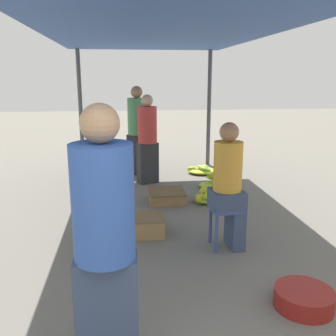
{
  "coord_description": "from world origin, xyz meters",
  "views": [
    {
      "loc": [
        -0.5,
        -1.58,
        1.8
      ],
      "look_at": [
        0.0,
        2.44,
        0.82
      ],
      "focal_mm": 40.0,
      "sensor_mm": 36.0,
      "label": 1
    }
  ],
  "objects_px": {
    "crate_mid": "(147,225)",
    "basin_black": "(304,299)",
    "banana_pile_right_1": "(216,183)",
    "shopper_walking_far": "(137,129)",
    "banana_pile_left_0": "(97,243)",
    "banana_pile_left_1": "(102,221)",
    "stool": "(226,215)",
    "banana_pile_right_2": "(202,170)",
    "vendor_seated": "(229,184)",
    "shopper_walking_mid": "(148,138)",
    "crate_near": "(167,196)",
    "vendor_foreground": "(105,243)",
    "banana_pile_right_0": "(208,197)"
  },
  "relations": [
    {
      "from": "vendor_foreground",
      "to": "shopper_walking_far",
      "type": "relative_size",
      "value": 1.01
    },
    {
      "from": "stool",
      "to": "crate_near",
      "type": "height_order",
      "value": "stool"
    },
    {
      "from": "banana_pile_right_1",
      "to": "shopper_walking_far",
      "type": "height_order",
      "value": "shopper_walking_far"
    },
    {
      "from": "basin_black",
      "to": "shopper_walking_far",
      "type": "relative_size",
      "value": 0.29
    },
    {
      "from": "banana_pile_right_0",
      "to": "shopper_walking_mid",
      "type": "relative_size",
      "value": 0.28
    },
    {
      "from": "vendor_seated",
      "to": "shopper_walking_far",
      "type": "distance_m",
      "value": 3.43
    },
    {
      "from": "vendor_foreground",
      "to": "shopper_walking_far",
      "type": "bearing_deg",
      "value": 85.36
    },
    {
      "from": "banana_pile_left_1",
      "to": "banana_pile_right_0",
      "type": "bearing_deg",
      "value": 29.14
    },
    {
      "from": "banana_pile_left_0",
      "to": "crate_near",
      "type": "bearing_deg",
      "value": 58.76
    },
    {
      "from": "basin_black",
      "to": "vendor_seated",
      "type": "bearing_deg",
      "value": 104.78
    },
    {
      "from": "vendor_foreground",
      "to": "crate_mid",
      "type": "height_order",
      "value": "vendor_foreground"
    },
    {
      "from": "crate_mid",
      "to": "basin_black",
      "type": "bearing_deg",
      "value": -54.43
    },
    {
      "from": "banana_pile_right_0",
      "to": "banana_pile_right_2",
      "type": "xyz_separation_m",
      "value": [
        0.28,
        1.74,
        -0.02
      ]
    },
    {
      "from": "banana_pile_left_0",
      "to": "shopper_walking_mid",
      "type": "height_order",
      "value": "shopper_walking_mid"
    },
    {
      "from": "vendor_seated",
      "to": "banana_pile_left_0",
      "type": "bearing_deg",
      "value": 176.61
    },
    {
      "from": "stool",
      "to": "banana_pile_left_0",
      "type": "relative_size",
      "value": 1.06
    },
    {
      "from": "banana_pile_left_0",
      "to": "banana_pile_right_2",
      "type": "bearing_deg",
      "value": 60.12
    },
    {
      "from": "vendor_foreground",
      "to": "banana_pile_right_2",
      "type": "xyz_separation_m",
      "value": [
        1.63,
        4.88,
        -0.8
      ]
    },
    {
      "from": "vendor_seated",
      "to": "shopper_walking_far",
      "type": "bearing_deg",
      "value": 103.89
    },
    {
      "from": "banana_pile_right_0",
      "to": "crate_mid",
      "type": "distance_m",
      "value": 1.43
    },
    {
      "from": "crate_near",
      "to": "shopper_walking_mid",
      "type": "xyz_separation_m",
      "value": [
        -0.2,
        1.07,
        0.71
      ]
    },
    {
      "from": "basin_black",
      "to": "shopper_walking_far",
      "type": "height_order",
      "value": "shopper_walking_far"
    },
    {
      "from": "banana_pile_right_1",
      "to": "crate_near",
      "type": "distance_m",
      "value": 1.1
    },
    {
      "from": "shopper_walking_far",
      "to": "banana_pile_left_1",
      "type": "bearing_deg",
      "value": -101.86
    },
    {
      "from": "banana_pile_left_0",
      "to": "crate_near",
      "type": "relative_size",
      "value": 0.82
    },
    {
      "from": "shopper_walking_mid",
      "to": "basin_black",
      "type": "bearing_deg",
      "value": -75.72
    },
    {
      "from": "basin_black",
      "to": "stool",
      "type": "bearing_deg",
      "value": 105.74
    },
    {
      "from": "stool",
      "to": "crate_near",
      "type": "bearing_deg",
      "value": 105.57
    },
    {
      "from": "banana_pile_left_1",
      "to": "banana_pile_right_1",
      "type": "xyz_separation_m",
      "value": [
        1.82,
        1.58,
        -0.02
      ]
    },
    {
      "from": "banana_pile_left_1",
      "to": "banana_pile_left_0",
      "type": "bearing_deg",
      "value": -92.17
    },
    {
      "from": "vendor_seated",
      "to": "crate_near",
      "type": "height_order",
      "value": "vendor_seated"
    },
    {
      "from": "basin_black",
      "to": "shopper_walking_mid",
      "type": "xyz_separation_m",
      "value": [
        -0.98,
        3.85,
        0.72
      ]
    },
    {
      "from": "vendor_foreground",
      "to": "banana_pile_left_0",
      "type": "relative_size",
      "value": 3.81
    },
    {
      "from": "shopper_walking_mid",
      "to": "banana_pile_right_0",
      "type": "bearing_deg",
      "value": -56.05
    },
    {
      "from": "banana_pile_left_0",
      "to": "banana_pile_left_1",
      "type": "relative_size",
      "value": 1.08
    },
    {
      "from": "banana_pile_right_1",
      "to": "crate_mid",
      "type": "height_order",
      "value": "banana_pile_right_1"
    },
    {
      "from": "banana_pile_left_0",
      "to": "banana_pile_right_1",
      "type": "height_order",
      "value": "banana_pile_right_1"
    },
    {
      "from": "banana_pile_right_1",
      "to": "shopper_walking_far",
      "type": "bearing_deg",
      "value": 139.11
    },
    {
      "from": "vendor_seated",
      "to": "shopper_walking_mid",
      "type": "height_order",
      "value": "shopper_walking_mid"
    },
    {
      "from": "basin_black",
      "to": "banana_pile_right_2",
      "type": "distance_m",
      "value": 4.4
    },
    {
      "from": "stool",
      "to": "vendor_seated",
      "type": "bearing_deg",
      "value": -3.56
    },
    {
      "from": "banana_pile_right_0",
      "to": "crate_near",
      "type": "height_order",
      "value": "banana_pile_right_0"
    },
    {
      "from": "banana_pile_right_2",
      "to": "shopper_walking_far",
      "type": "xyz_separation_m",
      "value": [
        -1.23,
        0.09,
        0.8
      ]
    },
    {
      "from": "basin_black",
      "to": "banana_pile_right_0",
      "type": "distance_m",
      "value": 2.66
    },
    {
      "from": "banana_pile_left_0",
      "to": "banana_pile_right_2",
      "type": "xyz_separation_m",
      "value": [
        1.81,
        3.15,
        -0.02
      ]
    },
    {
      "from": "shopper_walking_mid",
      "to": "shopper_walking_far",
      "type": "bearing_deg",
      "value": 103.15
    },
    {
      "from": "stool",
      "to": "banana_pile_right_1",
      "type": "bearing_deg",
      "value": 78.34
    },
    {
      "from": "crate_mid",
      "to": "stool",
      "type": "bearing_deg",
      "value": -28.5
    },
    {
      "from": "banana_pile_left_0",
      "to": "basin_black",
      "type": "bearing_deg",
      "value": -36.05
    },
    {
      "from": "banana_pile_right_2",
      "to": "crate_mid",
      "type": "bearing_deg",
      "value": -114.2
    }
  ]
}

